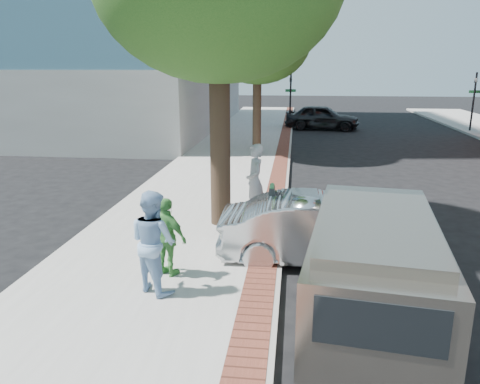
# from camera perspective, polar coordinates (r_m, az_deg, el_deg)

# --- Properties ---
(ground) EXTENTS (120.00, 120.00, 0.00)m
(ground) POSITION_cam_1_polar(r_m,az_deg,el_deg) (10.69, -0.72, -7.91)
(ground) COLOR black
(ground) RESTS_ON ground
(sidewalk) EXTENTS (5.00, 60.00, 0.15)m
(sidewalk) POSITION_cam_1_polar(r_m,az_deg,el_deg) (18.43, -2.12, 2.25)
(sidewalk) COLOR #9E9991
(sidewalk) RESTS_ON ground
(brick_strip) EXTENTS (0.60, 60.00, 0.01)m
(brick_strip) POSITION_cam_1_polar(r_m,az_deg,el_deg) (18.21, 4.74, 2.30)
(brick_strip) COLOR brown
(brick_strip) RESTS_ON sidewalk
(curb) EXTENTS (0.10, 60.00, 0.15)m
(curb) POSITION_cam_1_polar(r_m,az_deg,el_deg) (18.22, 5.83, 2.02)
(curb) COLOR gray
(curb) RESTS_ON ground
(office_base) EXTENTS (18.20, 22.20, 4.00)m
(office_base) POSITION_cam_1_polar(r_m,az_deg,el_deg) (34.88, -17.77, 10.85)
(office_base) COLOR gray
(office_base) RESTS_ON ground
(signal_near) EXTENTS (0.70, 0.15, 3.80)m
(signal_near) POSITION_cam_1_polar(r_m,az_deg,el_deg) (31.81, 6.17, 11.57)
(signal_near) COLOR black
(signal_near) RESTS_ON ground
(signal_far) EXTENTS (0.70, 0.15, 3.80)m
(signal_far) POSITION_cam_1_polar(r_m,az_deg,el_deg) (33.72, 26.62, 10.29)
(signal_far) COLOR black
(signal_far) RESTS_ON ground
(tree_far) EXTENTS (4.80, 4.80, 7.14)m
(tree_far) POSITION_cam_1_polar(r_m,az_deg,el_deg) (21.85, 2.16, 18.05)
(tree_far) COLOR black
(tree_far) RESTS_ON sidewalk
(parking_meter) EXTENTS (0.12, 0.32, 1.47)m
(parking_meter) POSITION_cam_1_polar(r_m,az_deg,el_deg) (10.62, 3.89, -1.19)
(parking_meter) COLOR gray
(parking_meter) RESTS_ON sidewalk
(person_gray) EXTENTS (0.69, 0.86, 2.03)m
(person_gray) POSITION_cam_1_polar(r_m,az_deg,el_deg) (12.63, 1.82, 1.31)
(person_gray) COLOR #AFB0B4
(person_gray) RESTS_ON sidewalk
(person_officer) EXTENTS (1.17, 1.12, 1.91)m
(person_officer) POSITION_cam_1_polar(r_m,az_deg,el_deg) (8.67, -10.54, -5.94)
(person_officer) COLOR #88ACD2
(person_officer) RESTS_ON sidewalk
(person_green) EXTENTS (1.00, 0.76, 1.58)m
(person_green) POSITION_cam_1_polar(r_m,az_deg,el_deg) (9.29, -8.85, -5.48)
(person_green) COLOR #4B9945
(person_green) RESTS_ON sidewalk
(sedan_silver) EXTENTS (4.53, 1.71, 1.47)m
(sedan_silver) POSITION_cam_1_polar(r_m,az_deg,el_deg) (10.33, 10.01, -4.60)
(sedan_silver) COLOR #AAADB1
(sedan_silver) RESTS_ON ground
(bg_car) EXTENTS (5.11, 2.58, 1.67)m
(bg_car) POSITION_cam_1_polar(r_m,az_deg,el_deg) (32.38, 9.99, 8.98)
(bg_car) COLOR black
(bg_car) RESTS_ON ground
(van) EXTENTS (2.57, 5.26, 1.87)m
(van) POSITION_cam_1_polar(r_m,az_deg,el_deg) (8.30, 15.96, -7.86)
(van) COLOR gray
(van) RESTS_ON ground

